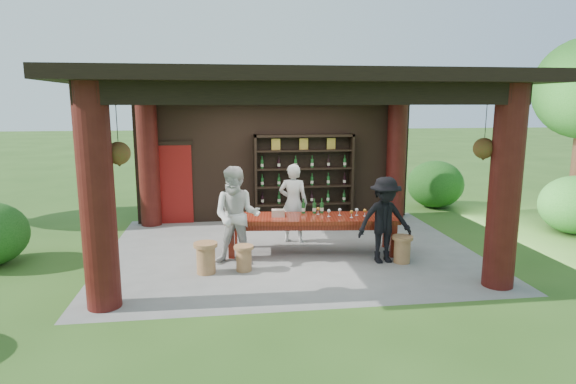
{
  "coord_description": "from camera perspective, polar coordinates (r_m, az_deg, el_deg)",
  "views": [
    {
      "loc": [
        -1.33,
        -9.48,
        3.01
      ],
      "look_at": [
        0.0,
        0.4,
        1.15
      ],
      "focal_mm": 30.0,
      "sensor_mm": 36.0,
      "label": 1
    }
  ],
  "objects": [
    {
      "name": "host",
      "position": [
        10.43,
        0.63,
        -1.33
      ],
      "size": [
        0.72,
        0.58,
        1.72
      ],
      "primitive_type": "imported",
      "rotation": [
        0.0,
        0.0,
        2.84
      ],
      "color": "beige",
      "rests_on": "ground"
    },
    {
      "name": "wine_shelf",
      "position": [
        12.24,
        1.89,
        1.67
      ],
      "size": [
        2.53,
        0.38,
        2.22
      ],
      "color": "black",
      "rests_on": "ground"
    },
    {
      "name": "table_glasses",
      "position": [
        9.79,
        6.56,
        -2.4
      ],
      "size": [
        0.97,
        0.44,
        0.15
      ],
      "color": "silver",
      "rests_on": "tasting_table"
    },
    {
      "name": "tasting_table",
      "position": [
        9.74,
        2.82,
        -3.56
      ],
      "size": [
        3.5,
        1.26,
        0.75
      ],
      "rotation": [
        0.0,
        0.0,
        -0.11
      ],
      "color": "#601A0D",
      "rests_on": "ground"
    },
    {
      "name": "stool_near_right",
      "position": [
        9.46,
        13.38,
        -6.53
      ],
      "size": [
        0.39,
        0.39,
        0.52
      ],
      "rotation": [
        0.0,
        0.0,
        0.36
      ],
      "color": "#8D5F38",
      "rests_on": "ground"
    },
    {
      "name": "ground",
      "position": [
        10.03,
        0.31,
        -6.89
      ],
      "size": [
        90.0,
        90.0,
        0.0
      ],
      "primitive_type": "plane",
      "color": "#2D5119",
      "rests_on": "ground"
    },
    {
      "name": "stool_far_left",
      "position": [
        8.77,
        -9.71,
        -7.61
      ],
      "size": [
        0.43,
        0.43,
        0.56
      ],
      "rotation": [
        0.0,
        0.0,
        -0.08
      ],
      "color": "#8D5F38",
      "rests_on": "ground"
    },
    {
      "name": "pavilion",
      "position": [
        10.03,
        -0.1,
        5.54
      ],
      "size": [
        7.5,
        6.0,
        3.6
      ],
      "color": "slate",
      "rests_on": "ground"
    },
    {
      "name": "guest_man",
      "position": [
        9.27,
        11.38,
        -3.28
      ],
      "size": [
        1.11,
        0.7,
        1.65
      ],
      "primitive_type": "imported",
      "rotation": [
        0.0,
        0.0,
        0.08
      ],
      "color": "black",
      "rests_on": "ground"
    },
    {
      "name": "stool_near_left",
      "position": [
        8.81,
        -5.26,
        -7.73
      ],
      "size": [
        0.36,
        0.36,
        0.47
      ],
      "rotation": [
        0.0,
        0.0,
        0.2
      ],
      "color": "#8D5F38",
      "rests_on": "ground"
    },
    {
      "name": "trees",
      "position": [
        11.8,
        14.96,
        11.96
      ],
      "size": [
        21.17,
        8.48,
        4.8
      ],
      "color": "#3F2819",
      "rests_on": "ground"
    },
    {
      "name": "napkin_basket",
      "position": [
        9.68,
        -1.17,
        -2.51
      ],
      "size": [
        0.28,
        0.21,
        0.14
      ],
      "primitive_type": "cube",
      "rotation": [
        0.0,
        0.0,
        -0.11
      ],
      "color": "#BF6672",
      "rests_on": "tasting_table"
    },
    {
      "name": "shrubs",
      "position": [
        10.36,
        9.04,
        -3.37
      ],
      "size": [
        14.3,
        8.7,
        1.36
      ],
      "color": "#194C14",
      "rests_on": "ground"
    },
    {
      "name": "guest_woman",
      "position": [
        9.01,
        -6.08,
        -2.84
      ],
      "size": [
        1.02,
        0.86,
        1.86
      ],
      "primitive_type": "imported",
      "rotation": [
        0.0,
        0.0,
        -0.19
      ],
      "color": "beige",
      "rests_on": "ground"
    },
    {
      "name": "table_bottles",
      "position": [
        9.96,
        3.01,
        -1.65
      ],
      "size": [
        0.46,
        0.11,
        0.31
      ],
      "color": "#194C1E",
      "rests_on": "tasting_table"
    }
  ]
}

